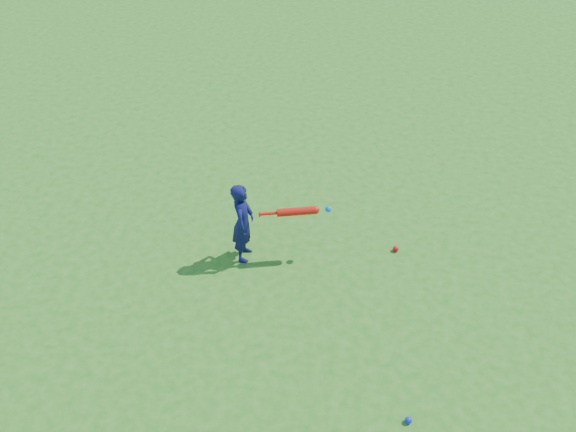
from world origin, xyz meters
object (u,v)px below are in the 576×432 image
object	(u,v)px
ground_ball_red	(396,249)
bat_swing	(300,211)
ground_ball_blue	(408,420)
child	(243,222)

from	to	relation	value
ground_ball_red	bat_swing	size ratio (longest dim) A/B	0.09
ground_ball_blue	bat_swing	distance (m)	2.47
ground_ball_blue	bat_swing	world-z (taller)	bat_swing
ground_ball_red	bat_swing	bearing A→B (deg)	-167.45
ground_ball_red	bat_swing	world-z (taller)	bat_swing
child	ground_ball_blue	distance (m)	2.72
bat_swing	ground_ball_red	bearing A→B (deg)	-3.86
ground_ball_red	child	bearing A→B (deg)	-167.73
ground_ball_red	ground_ball_blue	size ratio (longest dim) A/B	1.07
child	ground_ball_blue	bearing A→B (deg)	-137.23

